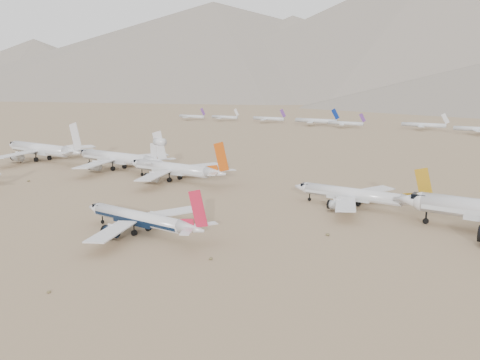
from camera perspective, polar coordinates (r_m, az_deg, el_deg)
The scene contains 7 objects.
ground at distance 115.84m, azimuth -13.71°, elevation -7.19°, with size 7000.00×7000.00×0.00m, color #82694C.
main_airliner at distance 119.16m, azimuth -11.82°, elevation -4.70°, with size 38.61×37.71×13.62m.
row2_gold_tail at distance 145.37m, azimuth 14.12°, elevation -1.80°, with size 40.28×39.40×14.34m.
row2_orange_tail at distance 183.03m, azimuth -7.86°, elevation 1.33°, with size 47.41×46.38×16.91m.
row2_white_trijet at distance 212.19m, azimuth -14.39°, elevation 2.63°, with size 52.77×51.57×18.70m.
row2_white_twin at distance 250.61m, azimuth -22.90°, elevation 3.44°, with size 56.69×55.47×20.26m.
distant_storage_row at distance 418.22m, azimuth 21.99°, elevation 6.12°, with size 523.09×56.35×14.31m.
Camera 1 is at (82.91, -72.42, 36.07)m, focal length 35.00 mm.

